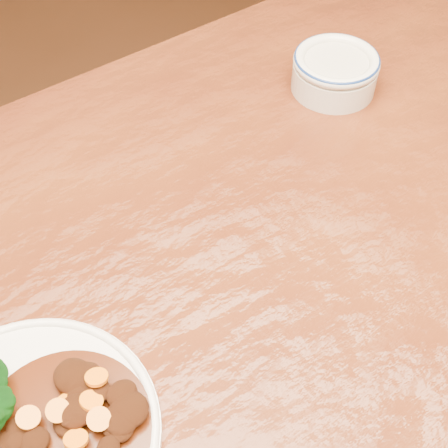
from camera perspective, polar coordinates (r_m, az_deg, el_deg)
dining_table at (r=0.70m, az=1.83°, el=-11.70°), size 1.56×1.01×0.75m
dinner_plate at (r=0.59m, az=-17.74°, el=-18.12°), size 0.24×0.24×0.01m
mince_stew at (r=0.58m, az=-13.32°, el=-16.65°), size 0.15×0.15×0.03m
dip_bowl at (r=0.87m, az=10.12°, el=13.65°), size 0.12×0.12×0.05m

